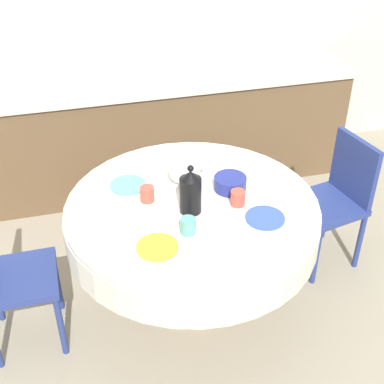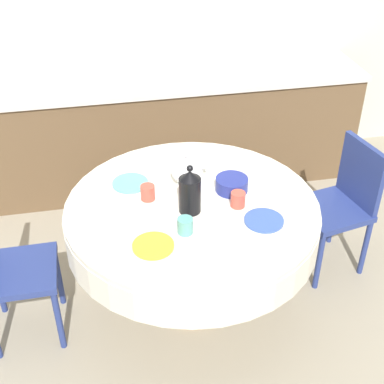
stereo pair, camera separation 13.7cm
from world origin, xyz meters
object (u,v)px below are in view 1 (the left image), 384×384
Objects in this scene: chair_left at (336,195)px; coffee_carafe at (191,192)px; teapot at (183,170)px; chair_right at (4,274)px.

coffee_carafe is at bearing 92.68° from chair_left.
teapot reaches higher than chair_left.
chair_right is at bearing -168.15° from teapot.
chair_left and chair_right have the same top height.
teapot is at bearing 84.81° from coffee_carafe.
coffee_carafe reaches higher than chair_right.
chair_left is 3.12× the size of coffee_carafe.
chair_right is at bearing 177.40° from coffee_carafe.
chair_right is 3.98× the size of teapot.
chair_right is 1.12m from teapot.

